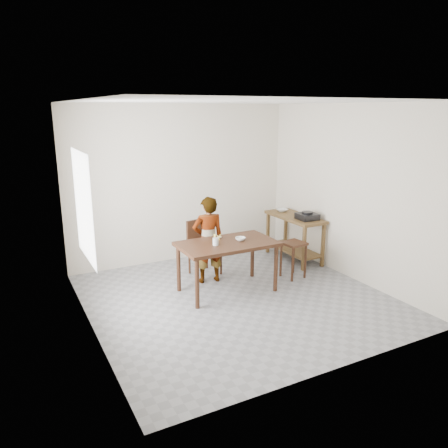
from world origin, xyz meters
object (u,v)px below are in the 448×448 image
child (208,240)px  dining_table (227,267)px  dining_chair (205,248)px  stool (293,260)px  prep_counter (294,238)px

child → dining_table: bearing=107.2°
dining_chair → stool: (1.18, -0.77, -0.15)m
prep_counter → child: 1.84m
dining_table → child: 0.56m
child → dining_chair: size_ratio=1.53×
child → dining_chair: bearing=-99.5°
dining_table → stool: size_ratio=2.41×
dining_table → stool: 1.19m
dining_table → dining_chair: size_ratio=1.59×
stool → dining_table: bearing=-179.8°
child → stool: bearing=167.2°
child → dining_chair: (0.09, 0.31, -0.23)m
dining_table → child: size_ratio=1.04×
dining_table → stool: bearing=0.2°
prep_counter → stool: bearing=-127.3°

